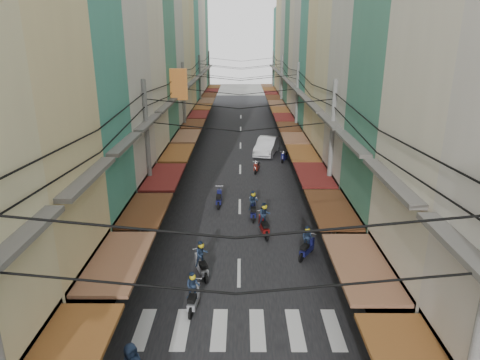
{
  "coord_description": "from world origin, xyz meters",
  "views": [
    {
      "loc": [
        0.11,
        -19.16,
        10.24
      ],
      "look_at": [
        0.02,
        5.91,
        1.82
      ],
      "focal_mm": 32.0,
      "sensor_mm": 36.0,
      "label": 1
    }
  ],
  "objects_px": {
    "white_car": "(267,154)",
    "market_umbrella": "(438,325)",
    "traffic_sign": "(334,204)",
    "bicycle": "(366,277)"
  },
  "relations": [
    {
      "from": "white_car",
      "to": "market_umbrella",
      "type": "bearing_deg",
      "value": -68.29
    },
    {
      "from": "market_umbrella",
      "to": "traffic_sign",
      "type": "height_order",
      "value": "traffic_sign"
    },
    {
      "from": "white_car",
      "to": "bicycle",
      "type": "height_order",
      "value": "white_car"
    },
    {
      "from": "market_umbrella",
      "to": "traffic_sign",
      "type": "distance_m",
      "value": 9.45
    },
    {
      "from": "white_car",
      "to": "market_umbrella",
      "type": "height_order",
      "value": "market_umbrella"
    },
    {
      "from": "bicycle",
      "to": "traffic_sign",
      "type": "height_order",
      "value": "traffic_sign"
    },
    {
      "from": "market_umbrella",
      "to": "traffic_sign",
      "type": "relative_size",
      "value": 0.78
    },
    {
      "from": "white_car",
      "to": "traffic_sign",
      "type": "xyz_separation_m",
      "value": [
        2.37,
        -17.82,
        2.17
      ]
    },
    {
      "from": "white_car",
      "to": "market_umbrella",
      "type": "distance_m",
      "value": 27.51
    },
    {
      "from": "bicycle",
      "to": "market_umbrella",
      "type": "xyz_separation_m",
      "value": [
        0.31,
        -6.06,
        2.04
      ]
    }
  ]
}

